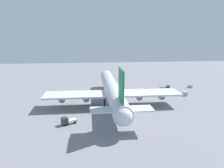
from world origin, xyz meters
TOP-DOWN VIEW (x-y plane):
  - ground_plane at (0.00, 0.00)m, footprint 274.15×274.15m
  - cargo_airplane at (-0.38, 0.00)m, footprint 68.54×55.12m
  - maintenance_van at (-20.48, 16.76)m, footprint 4.43×5.39m
  - baggage_tug at (21.17, -30.72)m, footprint 3.63×5.65m
  - cargo_container_fore at (24.69, -46.14)m, footprint 2.65×2.03m
  - cargo_container_aft at (9.26, -36.31)m, footprint 2.91×2.58m
  - safety_cone_nose at (30.84, -1.07)m, footprint 0.40×0.40m
  - safety_cone_tail at (-30.84, 0.60)m, footprint 0.40×0.40m

SIDE VIEW (x-z plane):
  - ground_plane at x=0.00m, z-range 0.00..0.00m
  - safety_cone_nose at x=30.84m, z-range 0.00..0.58m
  - safety_cone_tail at x=-30.84m, z-range 0.00..0.58m
  - cargo_container_fore at x=24.69m, z-range 0.00..1.68m
  - cargo_container_aft at x=9.26m, z-range 0.00..1.96m
  - baggage_tug at x=21.17m, z-range -0.11..2.31m
  - maintenance_van at x=-20.48m, z-range -0.09..2.41m
  - cargo_airplane at x=-0.38m, z-range -3.48..15.53m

